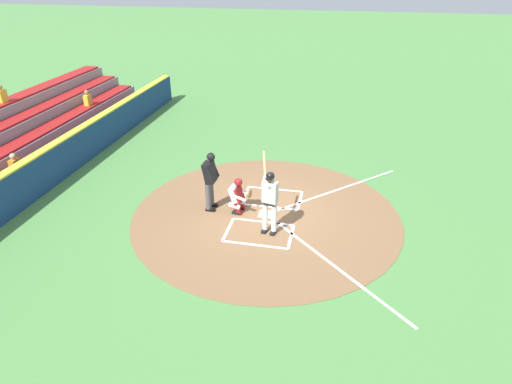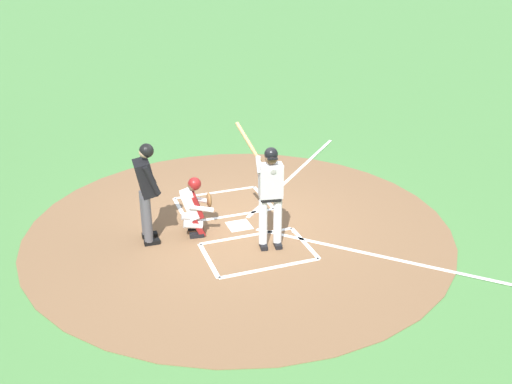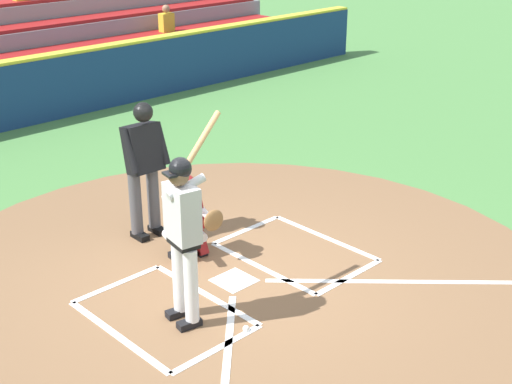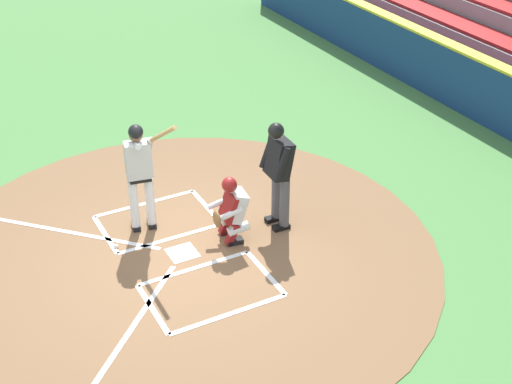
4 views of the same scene
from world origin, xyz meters
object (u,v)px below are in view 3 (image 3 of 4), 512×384
(plate_umpire, at_px, (144,161))
(baseball, at_px, (246,329))
(batter, at_px, (183,228))
(catcher, at_px, (187,215))

(plate_umpire, height_order, baseball, plate_umpire)
(baseball, bearing_deg, batter, -63.07)
(plate_umpire, distance_m, baseball, 2.84)
(batter, xyz_separation_m, plate_umpire, (-0.92, -1.96, -0.02))
(catcher, height_order, baseball, catcher)
(catcher, bearing_deg, plate_umpire, -89.29)
(catcher, distance_m, baseball, 1.91)
(batter, bearing_deg, plate_umpire, -115.15)
(catcher, distance_m, plate_umpire, 0.98)
(catcher, relative_size, plate_umpire, 0.61)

